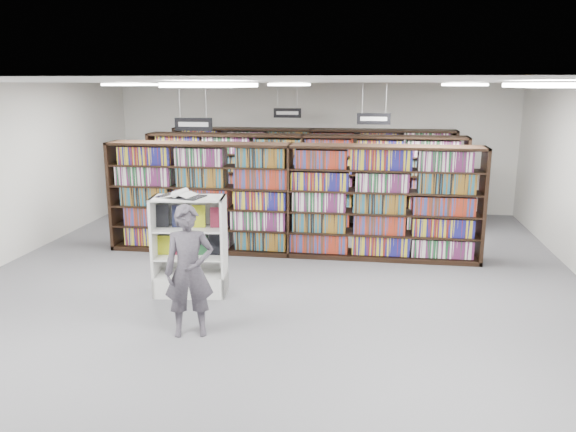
# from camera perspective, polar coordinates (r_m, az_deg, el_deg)

# --- Properties ---
(floor) EXTENTS (12.00, 12.00, 0.00)m
(floor) POSITION_cam_1_polar(r_m,az_deg,el_deg) (8.90, -1.65, -7.60)
(floor) COLOR #4A4A4F
(floor) RESTS_ON ground
(ceiling) EXTENTS (10.00, 12.00, 0.10)m
(ceiling) POSITION_cam_1_polar(r_m,az_deg,el_deg) (8.32, -1.80, 13.46)
(ceiling) COLOR silver
(ceiling) RESTS_ON wall_back
(wall_back) EXTENTS (10.00, 0.10, 3.20)m
(wall_back) POSITION_cam_1_polar(r_m,az_deg,el_deg) (14.35, 2.52, 6.96)
(wall_back) COLOR silver
(wall_back) RESTS_ON ground
(wall_front) EXTENTS (10.00, 0.10, 3.20)m
(wall_front) POSITION_cam_1_polar(r_m,az_deg,el_deg) (3.07, -22.96, -18.64)
(wall_front) COLOR silver
(wall_front) RESTS_ON ground
(bookshelf_row_near) EXTENTS (7.00, 0.60, 2.10)m
(bookshelf_row_near) POSITION_cam_1_polar(r_m,az_deg,el_deg) (10.51, 0.22, 1.62)
(bookshelf_row_near) COLOR black
(bookshelf_row_near) RESTS_ON floor
(bookshelf_row_mid) EXTENTS (7.00, 0.60, 2.10)m
(bookshelf_row_mid) POSITION_cam_1_polar(r_m,az_deg,el_deg) (12.46, 1.54, 3.46)
(bookshelf_row_mid) COLOR black
(bookshelf_row_mid) RESTS_ON floor
(bookshelf_row_far) EXTENTS (7.00, 0.60, 2.10)m
(bookshelf_row_far) POSITION_cam_1_polar(r_m,az_deg,el_deg) (14.13, 2.37, 4.61)
(bookshelf_row_far) COLOR black
(bookshelf_row_far) RESTS_ON floor
(aisle_sign_left) EXTENTS (0.65, 0.02, 0.80)m
(aisle_sign_left) POSITION_cam_1_polar(r_m,az_deg,el_deg) (9.68, -9.59, 9.29)
(aisle_sign_left) COLOR #B2B2B7
(aisle_sign_left) RESTS_ON ceiling
(aisle_sign_right) EXTENTS (0.65, 0.02, 0.80)m
(aisle_sign_right) POSITION_cam_1_polar(r_m,az_deg,el_deg) (11.21, 8.70, 9.84)
(aisle_sign_right) COLOR #B2B2B7
(aisle_sign_right) RESTS_ON ceiling
(aisle_sign_center) EXTENTS (0.65, 0.02, 0.80)m
(aisle_sign_center) POSITION_cam_1_polar(r_m,az_deg,el_deg) (13.35, -0.06, 10.51)
(aisle_sign_center) COLOR #B2B2B7
(aisle_sign_center) RESTS_ON ceiling
(troffer_front_center) EXTENTS (0.60, 1.20, 0.04)m
(troffer_front_center) POSITION_cam_1_polar(r_m,az_deg,el_deg) (5.39, -7.59, 13.05)
(troffer_front_center) COLOR white
(troffer_front_center) RESTS_ON ceiling
(troffer_front_right) EXTENTS (0.60, 1.20, 0.04)m
(troffer_front_right) POSITION_cam_1_polar(r_m,az_deg,el_deg) (5.41, 25.44, 11.92)
(troffer_front_right) COLOR white
(troffer_front_right) RESTS_ON ceiling
(troffer_back_left) EXTENTS (0.60, 1.20, 0.04)m
(troffer_back_left) POSITION_cam_1_polar(r_m,az_deg,el_deg) (11.13, -15.65, 12.73)
(troffer_back_left) COLOR white
(troffer_back_left) RESTS_ON ceiling
(troffer_back_center) EXTENTS (0.60, 1.20, 0.04)m
(troffer_back_center) POSITION_cam_1_polar(r_m,az_deg,el_deg) (10.29, 0.23, 13.20)
(troffer_back_center) COLOR white
(troffer_back_center) RESTS_ON ceiling
(troffer_back_right) EXTENTS (0.60, 1.20, 0.04)m
(troffer_back_right) POSITION_cam_1_polar(r_m,az_deg,el_deg) (10.30, 17.41, 12.62)
(troffer_back_right) COLOR white
(troffer_back_right) RESTS_ON ceiling
(endcap_display) EXTENTS (1.15, 0.67, 1.53)m
(endcap_display) POSITION_cam_1_polar(r_m,az_deg,el_deg) (8.80, -9.83, -4.61)
(endcap_display) COLOR silver
(endcap_display) RESTS_ON floor
(open_book) EXTENTS (0.73, 0.53, 0.13)m
(open_book) POSITION_cam_1_polar(r_m,az_deg,el_deg) (8.53, -10.83, 2.13)
(open_book) COLOR black
(open_book) RESTS_ON endcap_display
(shopper) EXTENTS (0.72, 0.57, 1.71)m
(shopper) POSITION_cam_1_polar(r_m,az_deg,el_deg) (7.25, -10.01, -5.55)
(shopper) COLOR #46414B
(shopper) RESTS_ON floor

